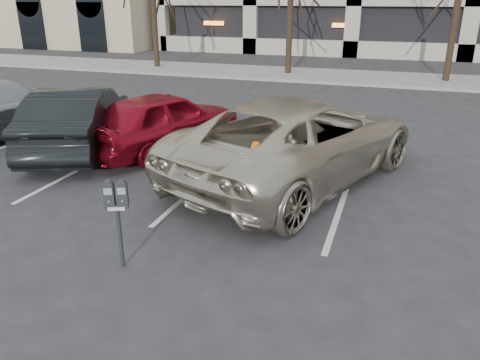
% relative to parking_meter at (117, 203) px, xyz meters
% --- Properties ---
extents(ground, '(140.00, 140.00, 0.00)m').
position_rel_parking_meter_xyz_m(ground, '(1.19, 1.47, -0.96)').
color(ground, '#28282B').
rests_on(ground, ground).
extents(sidewalk, '(80.00, 4.00, 0.12)m').
position_rel_parking_meter_xyz_m(sidewalk, '(1.19, 17.47, -0.90)').
color(sidewalk, gray).
rests_on(sidewalk, ground).
extents(stall_lines, '(16.90, 5.20, 0.00)m').
position_rel_parking_meter_xyz_m(stall_lines, '(-0.21, 3.77, -0.95)').
color(stall_lines, silver).
rests_on(stall_lines, ground).
extents(parking_meter, '(0.34, 0.24, 1.25)m').
position_rel_parking_meter_xyz_m(parking_meter, '(0.00, 0.00, 0.00)').
color(parking_meter, black).
rests_on(parking_meter, ground).
extents(suv_silver, '(4.77, 6.64, 1.68)m').
position_rel_parking_meter_xyz_m(suv_silver, '(1.55, 4.07, -0.12)').
color(suv_silver, beige).
rests_on(suv_silver, ground).
extents(car_red, '(3.08, 4.56, 1.44)m').
position_rel_parking_meter_xyz_m(car_red, '(-1.93, 5.00, -0.24)').
color(car_red, maroon).
rests_on(car_red, ground).
extents(car_dark, '(3.23, 4.91, 1.53)m').
position_rel_parking_meter_xyz_m(car_dark, '(-3.85, 4.36, -0.19)').
color(car_dark, black).
rests_on(car_dark, ground).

